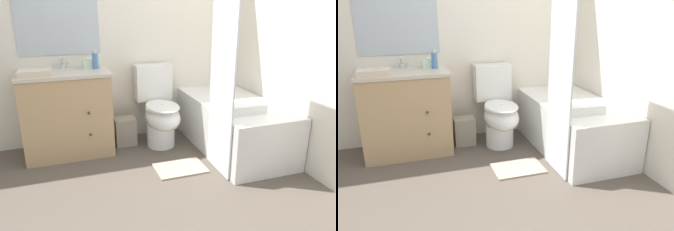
% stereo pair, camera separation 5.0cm
% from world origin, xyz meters
% --- Properties ---
extents(ground_plane, '(14.00, 14.00, 0.00)m').
position_xyz_m(ground_plane, '(0.00, 0.00, 0.00)').
color(ground_plane, brown).
extents(wall_back, '(8.00, 0.06, 2.50)m').
position_xyz_m(wall_back, '(-0.01, 1.59, 1.25)').
color(wall_back, silver).
rests_on(wall_back, ground_plane).
extents(wall_right, '(0.05, 2.57, 2.50)m').
position_xyz_m(wall_right, '(1.22, 0.78, 1.25)').
color(wall_right, silver).
rests_on(wall_right, ground_plane).
extents(vanity_cabinet, '(0.84, 0.54, 0.83)m').
position_xyz_m(vanity_cabinet, '(-0.77, 1.31, 0.43)').
color(vanity_cabinet, tan).
rests_on(vanity_cabinet, ground_plane).
extents(sink_faucet, '(0.14, 0.12, 0.12)m').
position_xyz_m(sink_faucet, '(-0.77, 1.50, 0.87)').
color(sink_faucet, silver).
rests_on(sink_faucet, vanity_cabinet).
extents(toilet, '(0.39, 0.68, 0.82)m').
position_xyz_m(toilet, '(0.14, 1.22, 0.38)').
color(toilet, white).
rests_on(toilet, ground_plane).
extents(bathtub, '(0.70, 1.37, 0.51)m').
position_xyz_m(bathtub, '(0.83, 0.88, 0.26)').
color(bathtub, white).
rests_on(bathtub, ground_plane).
extents(shower_curtain, '(0.02, 0.42, 2.00)m').
position_xyz_m(shower_curtain, '(0.47, 0.49, 1.00)').
color(shower_curtain, white).
rests_on(shower_curtain, ground_plane).
extents(wastebasket, '(0.22, 0.19, 0.29)m').
position_xyz_m(wastebasket, '(-0.21, 1.33, 0.15)').
color(wastebasket, gray).
rests_on(wastebasket, ground_plane).
extents(tissue_box, '(0.13, 0.12, 0.10)m').
position_xyz_m(tissue_box, '(-0.51, 1.43, 0.87)').
color(tissue_box, silver).
rests_on(tissue_box, vanity_cabinet).
extents(soap_dispenser, '(0.06, 0.06, 0.18)m').
position_xyz_m(soap_dispenser, '(-0.46, 1.36, 0.91)').
color(soap_dispenser, '#4C7AB2').
rests_on(soap_dispenser, vanity_cabinet).
extents(hand_towel_folded, '(0.28, 0.16, 0.05)m').
position_xyz_m(hand_towel_folded, '(-1.01, 1.17, 0.86)').
color(hand_towel_folded, beige).
rests_on(hand_towel_folded, vanity_cabinet).
extents(bath_towel_folded, '(0.36, 0.24, 0.08)m').
position_xyz_m(bath_towel_folded, '(0.73, 0.57, 0.55)').
color(bath_towel_folded, white).
rests_on(bath_towel_folded, bathtub).
extents(bath_mat, '(0.45, 0.31, 0.02)m').
position_xyz_m(bath_mat, '(0.15, 0.61, 0.01)').
color(bath_mat, tan).
rests_on(bath_mat, ground_plane).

